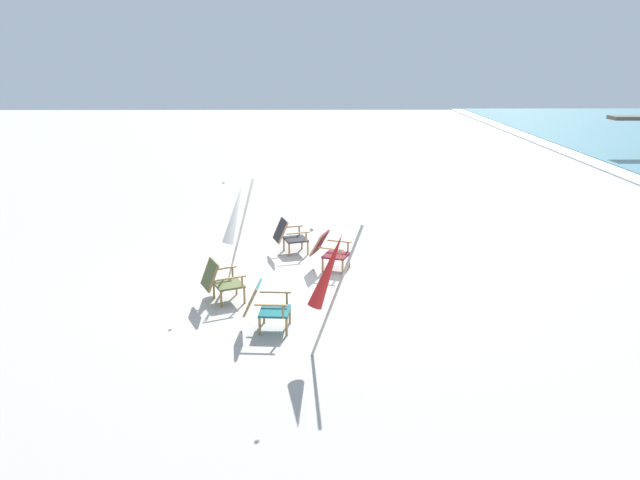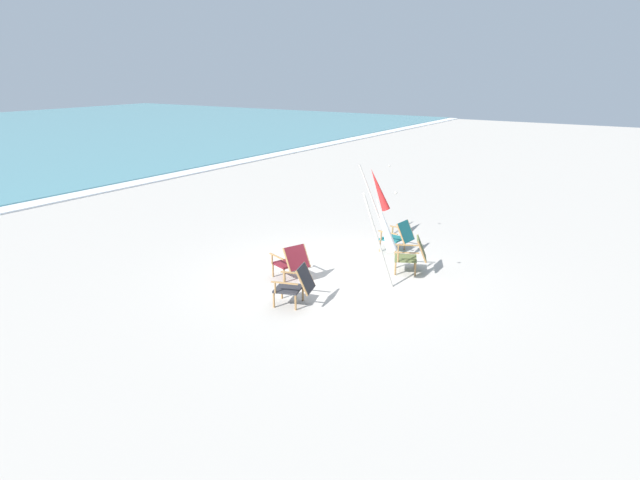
% 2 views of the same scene
% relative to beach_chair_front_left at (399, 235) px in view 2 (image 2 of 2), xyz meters
% --- Properties ---
extents(ground_plane, '(80.00, 80.00, 0.00)m').
position_rel_beach_chair_front_left_xyz_m(ground_plane, '(-2.23, 0.39, -0.43)').
color(ground_plane, '#B2AAA0').
extents(surf_band, '(80.00, 1.10, 0.06)m').
position_rel_beach_chair_front_left_xyz_m(surf_band, '(-2.23, 12.49, -0.40)').
color(surf_band, white).
rests_on(surf_band, ground).
extents(beach_chair_front_left, '(0.63, 0.76, 0.80)m').
position_rel_beach_chair_front_left_xyz_m(beach_chair_front_left, '(0.00, 0.00, 0.00)').
color(beach_chair_front_left, '#196066').
rests_on(beach_chair_front_left, ground).
extents(beach_chair_back_right, '(0.81, 0.88, 0.81)m').
position_rel_beach_chair_front_left_xyz_m(beach_chair_back_right, '(-1.16, -0.89, 0.00)').
color(beach_chair_back_right, '#515B33').
rests_on(beach_chair_back_right, ground).
extents(beach_chair_front_right, '(0.76, 0.86, 0.80)m').
position_rel_beach_chair_front_left_xyz_m(beach_chair_front_right, '(-4.06, 0.23, 0.00)').
color(beach_chair_front_right, '#28282D').
rests_on(beach_chair_front_right, ground).
extents(beach_chair_mid_center, '(0.80, 0.90, 0.78)m').
position_rel_beach_chair_front_left_xyz_m(beach_chair_mid_center, '(-2.98, 1.10, -0.00)').
color(beach_chair_mid_center, maroon).
rests_on(beach_chair_mid_center, ground).
extents(umbrella_furled_white, '(0.54, 0.67, 2.03)m').
position_rel_beach_chair_front_left_xyz_m(umbrella_furled_white, '(-2.33, -0.73, 0.90)').
color(umbrella_furled_white, '#B7B2A8').
rests_on(umbrella_furled_white, ground).
extents(umbrella_furled_red, '(0.41, 0.86, 1.99)m').
position_rel_beach_chair_front_left_xyz_m(umbrella_furled_red, '(0.85, 1.02, 0.87)').
color(umbrella_furled_red, '#B7B2A8').
rests_on(umbrella_furled_red, ground).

